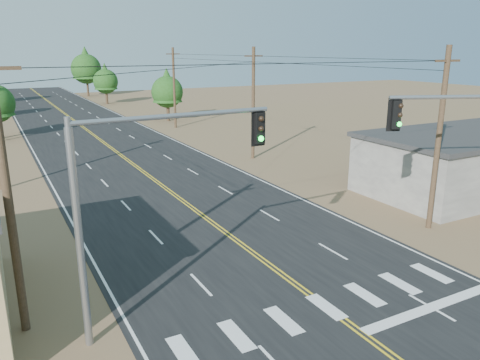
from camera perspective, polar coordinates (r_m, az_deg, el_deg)
road at (r=37.66m, az=-10.85°, el=0.35°), size 15.00×200.00×0.02m
building_right at (r=37.09m, az=26.06°, el=1.95°), size 15.00×8.00×4.00m
utility_pole_left_near at (r=17.38m, az=-26.50°, el=-1.57°), size 1.80×0.30×10.00m
utility_pole_right_near at (r=27.45m, az=23.05°, el=4.65°), size 1.80×0.30×10.00m
utility_pole_right_mid at (r=42.70m, az=1.62°, el=9.40°), size 1.80×0.30×10.00m
utility_pole_right_far at (r=60.77m, az=-8.03°, el=11.12°), size 1.80×0.30×10.00m
signal_mast_left at (r=16.04m, az=-12.01°, el=-0.69°), size 7.30×0.58×7.82m
tree_right_near at (r=67.04m, az=-8.88°, el=10.95°), size 4.39×4.39×7.32m
tree_right_mid at (r=90.92m, az=-16.09°, el=11.76°), size 4.44×4.44×7.40m
tree_right_far at (r=107.09m, az=-18.28°, el=13.09°), size 6.25×6.25×10.42m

